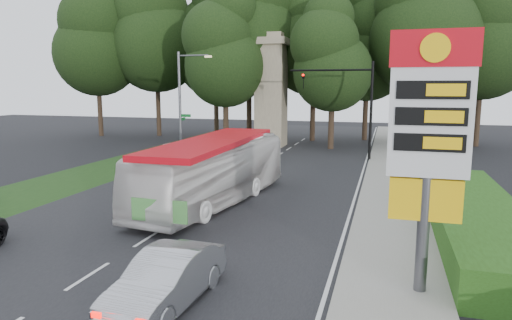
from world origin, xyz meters
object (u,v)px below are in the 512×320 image
(transit_bus, at_px, (214,172))
(streetlight_signs, at_px, (182,99))
(sedan_silver, at_px, (167,279))
(traffic_signal_mast, at_px, (353,97))
(gas_station_pylon, at_px, (429,128))
(monument, at_px, (271,90))

(transit_bus, bearing_deg, streetlight_signs, 128.36)
(transit_bus, height_order, sedan_silver, transit_bus)
(traffic_signal_mast, distance_m, transit_bus, 15.90)
(gas_station_pylon, bearing_deg, transit_bus, 139.98)
(traffic_signal_mast, height_order, sedan_silver, traffic_signal_mast)
(streetlight_signs, relative_size, monument, 0.80)
(streetlight_signs, height_order, sedan_silver, streetlight_signs)
(streetlight_signs, bearing_deg, monument, 58.03)
(traffic_signal_mast, bearing_deg, transit_bus, -109.42)
(monument, xyz_separation_m, transit_bus, (2.50, -20.70, -3.58))
(transit_bus, distance_m, sedan_silver, 10.10)
(streetlight_signs, bearing_deg, sedan_silver, -65.97)
(traffic_signal_mast, distance_m, streetlight_signs, 12.83)
(gas_station_pylon, distance_m, sedan_silver, 7.63)
(traffic_signal_mast, bearing_deg, monument, 142.00)
(streetlight_signs, bearing_deg, traffic_signal_mast, 8.92)
(traffic_signal_mast, distance_m, monument, 9.76)
(streetlight_signs, height_order, transit_bus, streetlight_signs)
(gas_station_pylon, distance_m, streetlight_signs, 25.74)
(sedan_silver, bearing_deg, transit_bus, 107.58)
(gas_station_pylon, bearing_deg, sedan_silver, -158.48)
(gas_station_pylon, bearing_deg, streetlight_signs, 128.96)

